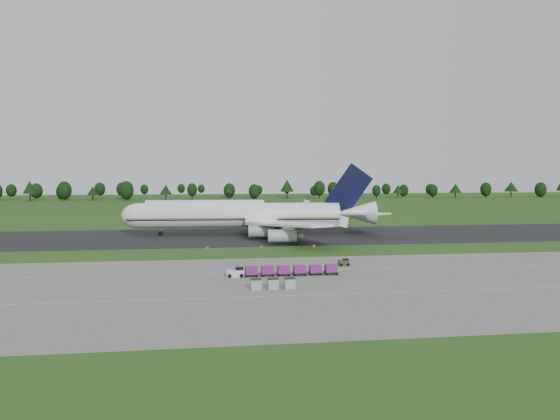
{
  "coord_description": "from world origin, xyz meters",
  "views": [
    {
      "loc": [
        -12.99,
        -110.77,
        16.51
      ],
      "look_at": [
        2.83,
        2.0,
        8.55
      ],
      "focal_mm": 35.0,
      "sensor_mm": 36.0,
      "label": 1
    }
  ],
  "objects": [
    {
      "name": "apron_markings",
      "position": [
        0.0,
        -26.98,
        0.06
      ],
      "size": [
        300.0,
        30.2,
        0.01
      ],
      "color": "#DFBD0D",
      "rests_on": "apron"
    },
    {
      "name": "utility_cart",
      "position": [
        11.28,
        -18.36,
        0.55
      ],
      "size": [
        1.91,
        1.27,
        0.99
      ],
      "color": "#313424",
      "rests_on": "apron"
    },
    {
      "name": "taxiway",
      "position": [
        0.0,
        28.0,
        0.04
      ],
      "size": [
        300.0,
        40.0,
        0.08
      ],
      "primitive_type": "cube",
      "color": "black",
      "rests_on": "ground"
    },
    {
      "name": "apron",
      "position": [
        0.0,
        -34.0,
        0.03
      ],
      "size": [
        300.0,
        52.0,
        0.06
      ],
      "primitive_type": "cube",
      "color": "slate",
      "rests_on": "ground"
    },
    {
      "name": "edge_markers",
      "position": [
        -0.75,
        5.54,
        0.27
      ],
      "size": [
        23.61,
        0.3,
        0.6
      ],
      "color": "#EF4B07",
      "rests_on": "ground"
    },
    {
      "name": "aircraft",
      "position": [
        -2.44,
        31.35,
        5.39
      ],
      "size": [
        67.23,
        65.4,
        18.88
      ],
      "color": "white",
      "rests_on": "ground"
    },
    {
      "name": "baggage_train",
      "position": [
        -0.87,
        -25.98,
        0.9
      ],
      "size": [
        17.76,
        1.61,
        1.55
      ],
      "color": "silver",
      "rests_on": "apron"
    },
    {
      "name": "ground",
      "position": [
        0.0,
        0.0,
        0.0
      ],
      "size": [
        600.0,
        600.0,
        0.0
      ],
      "primitive_type": "plane",
      "color": "#224715",
      "rests_on": "ground"
    },
    {
      "name": "uld_row",
      "position": [
        -3.45,
        -35.58,
        0.81
      ],
      "size": [
        6.32,
        1.52,
        1.5
      ],
      "color": "#999999",
      "rests_on": "apron"
    },
    {
      "name": "tree_line",
      "position": [
        0.56,
        220.86,
        6.19
      ],
      "size": [
        527.12,
        22.14,
        11.72
      ],
      "color": "black",
      "rests_on": "ground"
    }
  ]
}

